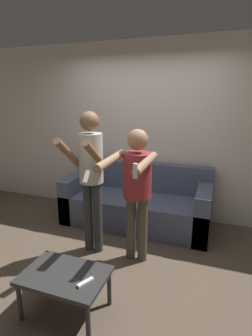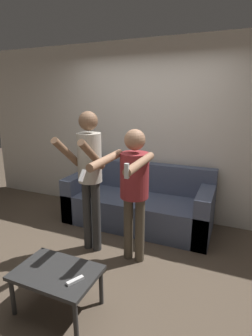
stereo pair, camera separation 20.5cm
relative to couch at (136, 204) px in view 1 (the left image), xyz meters
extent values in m
plane|color=brown|center=(0.02, -1.09, -0.30)|extent=(14.00, 14.00, 0.00)
cube|color=silver|center=(0.02, 0.45, 1.05)|extent=(6.40, 0.06, 2.70)
cube|color=#4C5670|center=(0.00, -0.04, -0.08)|extent=(2.16, 0.85, 0.45)
cube|color=#4C5670|center=(0.00, 0.30, 0.36)|extent=(2.16, 0.16, 0.44)
cube|color=#4C5670|center=(-0.98, -0.04, 0.04)|extent=(0.20, 0.85, 0.69)
cube|color=#4C5670|center=(0.98, -0.04, 0.04)|extent=(0.20, 0.85, 0.69)
cylinder|color=#383838|center=(-0.35, -0.88, 0.15)|extent=(0.11, 0.11, 0.90)
cylinder|color=#383838|center=(-0.22, -0.88, 0.15)|extent=(0.11, 0.11, 0.90)
cylinder|color=beige|center=(-0.28, -0.88, 0.89)|extent=(0.28, 0.28, 0.58)
sphere|color=brown|center=(-0.28, -0.88, 1.31)|extent=(0.22, 0.22, 0.22)
cylinder|color=brown|center=(-0.44, -1.09, 0.98)|extent=(0.08, 0.47, 0.40)
cylinder|color=brown|center=(-0.12, -1.09, 0.98)|extent=(0.08, 0.47, 0.40)
cube|color=white|center=(-0.12, -1.30, 0.80)|extent=(0.04, 0.10, 0.12)
cylinder|color=brown|center=(0.21, -0.88, 0.09)|extent=(0.11, 0.11, 0.79)
cylinder|color=brown|center=(0.35, -0.88, 0.09)|extent=(0.11, 0.11, 0.79)
cylinder|color=#9E2D33|center=(0.28, -0.88, 0.74)|extent=(0.32, 0.32, 0.51)
sphere|color=#A87A5B|center=(0.28, -0.88, 1.14)|extent=(0.23, 0.23, 0.23)
cylinder|color=#A87A5B|center=(0.10, -1.20, 0.97)|extent=(0.08, 0.64, 0.10)
cylinder|color=#A87A5B|center=(0.46, -1.20, 0.97)|extent=(0.08, 0.64, 0.10)
cube|color=white|center=(0.46, -1.52, 0.98)|extent=(0.04, 0.03, 0.13)
cube|color=#2D2D2D|center=(-0.06, -1.87, 0.08)|extent=(0.74, 0.50, 0.04)
cylinder|color=#2D2D2D|center=(-0.39, -2.08, -0.12)|extent=(0.04, 0.04, 0.36)
cylinder|color=#2D2D2D|center=(0.27, -2.08, -0.12)|extent=(0.04, 0.04, 0.36)
cylinder|color=#2D2D2D|center=(-0.39, -1.66, -0.12)|extent=(0.04, 0.04, 0.36)
cylinder|color=#2D2D2D|center=(0.27, -1.66, -0.12)|extent=(0.04, 0.04, 0.36)
cube|color=white|center=(0.17, -1.92, 0.11)|extent=(0.10, 0.15, 0.02)
camera|label=1|loc=(1.10, -3.53, 1.57)|focal=28.00mm
camera|label=2|loc=(1.29, -3.45, 1.57)|focal=28.00mm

